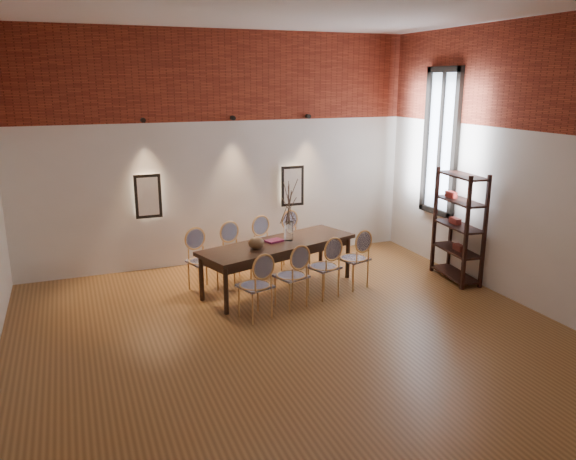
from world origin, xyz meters
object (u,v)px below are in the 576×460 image
object	(u,v)px
dining_table	(279,266)
bowl	(256,243)
chair_near_c	(324,267)
chair_near_a	(255,286)
chair_far_a	(202,261)
chair_far_b	(237,253)
book	(274,241)
chair_near_d	(354,258)
vase	(289,231)
shelving_rack	(459,226)
chair_far_c	(268,246)
chair_near_b	(291,276)
chair_far_d	(297,240)

from	to	relation	value
dining_table	bowl	bearing A→B (deg)	-173.81
chair_near_c	chair_near_a	bearing A→B (deg)	-180.00
dining_table	chair_near_a	distance (m)	1.18
chair_far_a	chair_far_b	size ratio (longest dim) A/B	1.00
book	bowl	bearing A→B (deg)	-145.36
chair_near_c	book	xyz separation A→B (m)	(-0.56, 0.63, 0.30)
dining_table	chair_near_d	size ratio (longest dim) A/B	2.71
chair_near_a	book	bearing A→B (deg)	39.60
book	vase	bearing A→B (deg)	-2.23
chair_far_a	vase	bearing A→B (deg)	149.32
chair_near_c	shelving_rack	xyz separation A→B (m)	(2.35, -0.09, 0.43)
chair_far_c	chair_near_b	bearing A→B (deg)	65.21
chair_near_b	chair_far_a	world-z (taller)	same
chair_near_c	chair_far_d	bearing A→B (deg)	65.21
chair_near_c	chair_near_d	size ratio (longest dim) A/B	1.00
chair_near_b	chair_far_d	xyz separation A→B (m)	(0.79, 1.70, 0.00)
chair_near_a	chair_near_b	xyz separation A→B (m)	(0.61, 0.19, 0.00)
chair_near_c	book	distance (m)	0.89
chair_far_a	chair_far_d	bearing A→B (deg)	-180.00
chair_far_c	chair_far_b	bearing A→B (deg)	0.00
chair_far_a	bowl	world-z (taller)	chair_far_a
dining_table	chair_far_b	xyz separation A→B (m)	(-0.51, 0.56, 0.09)
chair_far_c	chair_far_d	distance (m)	0.64
chair_far_b	chair_near_b	bearing A→B (deg)	90.00
chair_near_a	vase	bearing A→B (deg)	30.68
bowl	book	bearing A→B (deg)	34.64
dining_table	book	distance (m)	0.40
bowl	book	size ratio (longest dim) A/B	0.92
chair_near_a	chair_far_c	xyz separation A→B (m)	(0.79, 1.70, 0.00)
book	chair_far_a	bearing A→B (deg)	164.81
chair_near_a	chair_far_c	size ratio (longest dim) A/B	1.00
chair_near_d	chair_near_c	bearing A→B (deg)	180.00
bowl	shelving_rack	bearing A→B (deg)	-8.03
chair_near_a	chair_near_b	bearing A→B (deg)	0.00
dining_table	chair_near_b	distance (m)	0.77
vase	bowl	bearing A→B (deg)	-157.91
chair_near_b	chair_far_a	distance (m)	1.52
chair_far_a	shelving_rack	xyz separation A→B (m)	(3.98, -1.02, 0.43)
chair_far_b	book	bearing A→B (deg)	116.11
bowl	book	xyz separation A→B (m)	(0.38, 0.26, -0.07)
chair_far_d	vase	distance (m)	1.10
chair_near_c	chair_far_a	size ratio (longest dim) A/B	1.00
chair_near_a	chair_far_a	world-z (taller)	same
chair_near_b	chair_near_d	bearing A→B (deg)	-0.00
vase	chair_far_a	bearing A→B (deg)	167.12
chair_far_d	chair_near_c	bearing A→B (deg)	65.21
chair_far_d	vase	world-z (taller)	vase
dining_table	chair_near_b	xyz separation A→B (m)	(-0.09, -0.75, 0.09)
chair_near_b	shelving_rack	xyz separation A→B (m)	(2.95, 0.10, 0.43)
chair_near_d	shelving_rack	bearing A→B (deg)	-27.20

